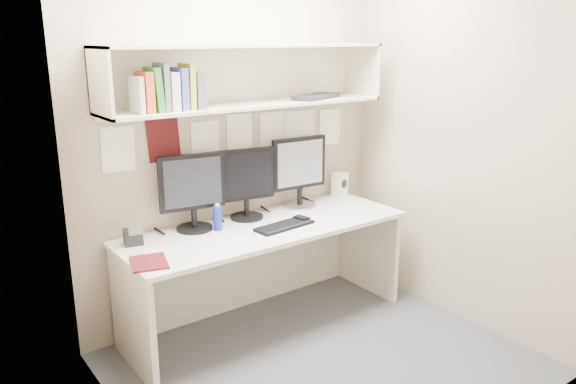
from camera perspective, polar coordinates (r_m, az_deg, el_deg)
floor at (r=3.66m, az=3.77°, el=-17.00°), size 2.40×2.00×0.01m
wall_back at (r=3.96m, az=-5.25°, el=5.76°), size 2.40×0.02×2.60m
wall_front at (r=2.51m, az=19.12°, el=-0.75°), size 2.40×0.02×2.60m
wall_left at (r=2.57m, az=-16.66°, el=-0.16°), size 0.02×2.00×2.60m
wall_right at (r=4.03m, az=17.37°, el=5.29°), size 0.02×2.00×2.60m
desk at (r=3.95m, az=-2.25°, el=-8.41°), size 2.00×0.70×0.73m
overhead_hutch at (r=3.79m, az=-4.29°, el=11.75°), size 2.00×0.38×0.40m
pinned_papers at (r=3.97m, az=-5.18°, el=5.04°), size 1.92×0.01×0.48m
monitor_left at (r=3.71m, az=-9.70°, el=0.26°), size 0.44×0.24×0.51m
monitor_center at (r=3.91m, az=-4.35°, el=1.11°), size 0.43×0.23×0.50m
monitor_right at (r=4.16m, az=1.15°, el=2.26°), size 0.45×0.25×0.53m
keyboard at (r=3.77m, az=-0.39°, el=-3.45°), size 0.43×0.19×0.02m
mouse at (r=3.90m, az=1.37°, el=-2.75°), size 0.09×0.12×0.03m
speaker at (r=4.49m, az=5.28°, el=0.74°), size 0.12×0.12×0.20m
blue_bottle at (r=3.73m, az=-7.15°, el=-2.61°), size 0.06×0.06×0.18m
maroon_notebook at (r=3.28m, az=-13.95°, el=-6.96°), size 0.25×0.29×0.01m
desk_phone at (r=3.58m, az=-15.45°, el=-4.39°), size 0.12×0.12×0.13m
book_stack at (r=3.43m, az=-12.05°, el=10.08°), size 0.41×0.17×0.28m
hutch_tray at (r=4.05m, az=2.93°, el=9.66°), size 0.46×0.31×0.03m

